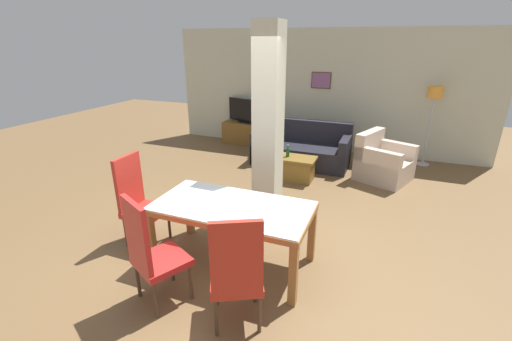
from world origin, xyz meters
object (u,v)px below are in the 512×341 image
at_px(dining_chair_head_left, 138,199).
at_px(bottle, 288,152).
at_px(dining_table, 232,217).
at_px(coffee_table, 296,168).
at_px(tv_screen, 247,112).
at_px(floor_lamp, 434,100).
at_px(sofa, 302,150).
at_px(dining_chair_near_left, 151,251).
at_px(tv_stand, 247,133).
at_px(armchair, 382,164).
at_px(dining_chair_near_right, 236,271).

height_order(dining_chair_head_left, bottle, dining_chair_head_left).
bearing_deg(dining_chair_head_left, bottle, 157.46).
bearing_deg(dining_table, coffee_table, 90.04).
distance_m(tv_screen, floor_lamp, 4.06).
distance_m(coffee_table, bottle, 0.34).
distance_m(sofa, bottle, 0.96).
bearing_deg(bottle, coffee_table, 0.72).
xyz_separation_m(dining_table, dining_chair_near_left, (-0.44, -0.87, -0.01)).
bearing_deg(tv_stand, bottle, -49.05).
xyz_separation_m(armchair, tv_screen, (-3.24, 1.21, 0.51)).
height_order(dining_chair_near_left, dining_chair_head_left, same).
distance_m(dining_chair_head_left, tv_screen, 4.60).
height_order(dining_table, tv_stand, dining_table).
bearing_deg(floor_lamp, tv_stand, 179.11).
height_order(dining_table, dining_chair_head_left, dining_chair_head_left).
distance_m(tv_stand, floor_lamp, 4.16).
xyz_separation_m(dining_table, tv_screen, (-1.76, 4.58, 0.21)).
relative_size(dining_chair_near_right, dining_chair_near_left, 1.00).
distance_m(sofa, floor_lamp, 2.75).
distance_m(dining_table, armchair, 3.69).
bearing_deg(floor_lamp, dining_table, -116.60).
height_order(tv_screen, floor_lamp, floor_lamp).
distance_m(armchair, tv_screen, 3.50).
bearing_deg(dining_chair_near_right, tv_stand, 84.71).
bearing_deg(coffee_table, dining_chair_head_left, -115.39).
bearing_deg(tv_stand, dining_chair_near_right, -67.94).
xyz_separation_m(dining_chair_near_right, tv_stand, (-2.20, 5.43, -0.33)).
bearing_deg(tv_screen, dining_chair_near_left, 120.32).
bearing_deg(bottle, dining_chair_near_left, -94.32).
height_order(dining_chair_near_right, armchair, dining_chair_near_right).
distance_m(dining_chair_near_right, armchair, 4.35).
height_order(tv_stand, floor_lamp, floor_lamp).
height_order(armchair, coffee_table, armchair).
relative_size(dining_chair_near_left, tv_screen, 1.07).
height_order(dining_chair_head_left, tv_screen, dining_chair_head_left).
xyz_separation_m(dining_chair_near_left, tv_stand, (-1.32, 5.45, -0.33)).
height_order(dining_table, tv_screen, tv_screen).
xyz_separation_m(dining_chair_near_left, floor_lamp, (2.70, 5.38, 0.74)).
bearing_deg(armchair, sofa, -78.76).
bearing_deg(sofa, dining_chair_head_left, 72.34).
distance_m(dining_chair_near_right, dining_chair_near_left, 0.88).
distance_m(dining_chair_head_left, tv_stand, 4.61).
relative_size(dining_chair_head_left, floor_lamp, 0.72).
relative_size(bottle, tv_stand, 0.19).
xyz_separation_m(dining_chair_near_left, tv_screen, (-1.32, 5.45, 0.21)).
bearing_deg(dining_table, armchair, 66.27).
xyz_separation_m(sofa, coffee_table, (0.13, -0.93, -0.07)).
xyz_separation_m(dining_chair_near_left, sofa, (0.30, 4.54, -0.30)).
height_order(dining_chair_head_left, tv_stand, dining_chair_head_left).
bearing_deg(bottle, dining_chair_head_left, -112.54).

